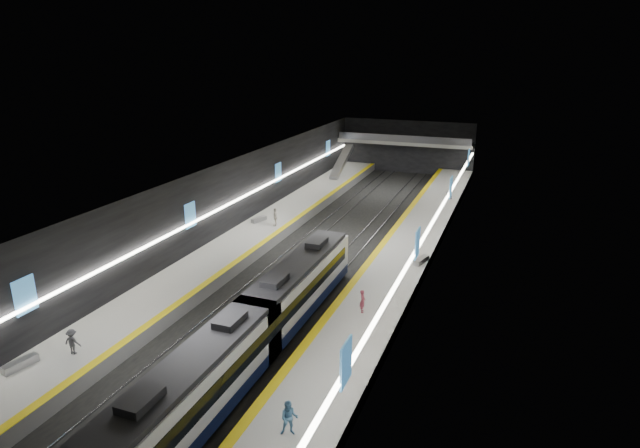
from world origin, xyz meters
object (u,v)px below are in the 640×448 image
at_px(train, 255,328).
at_px(passenger_right_a, 363,301).
at_px(bench_left_near, 20,364).
at_px(passenger_right_b, 289,418).
at_px(escalator, 342,162).
at_px(bench_right_far, 449,195).
at_px(bench_right_near, 421,260).
at_px(bench_left_far, 259,219).
at_px(passenger_left_a, 275,217).
at_px(passenger_left_b, 72,342).

bearing_deg(train, passenger_right_a, 52.98).
bearing_deg(bench_left_near, passenger_right_b, 12.06).
bearing_deg(passenger_right_b, train, 108.11).
height_order(escalator, passenger_right_b, escalator).
relative_size(bench_right_far, passenger_right_b, 1.16).
bearing_deg(bench_right_near, passenger_right_b, -78.78).
height_order(escalator, bench_left_far, escalator).
bearing_deg(passenger_left_a, bench_right_near, 50.73).
bearing_deg(train, passenger_left_b, -153.85).
xyz_separation_m(passenger_right_b, passenger_left_a, (-13.97, 27.91, 0.07)).
height_order(train, bench_right_far, train).
bearing_deg(passenger_right_b, escalator, 86.04).
bearing_deg(train, bench_left_far, 116.66).
bearing_deg(passenger_right_b, bench_right_far, 68.60).
height_order(escalator, passenger_left_a, escalator).
xyz_separation_m(escalator, bench_left_far, (-1.06, -23.89, -1.67)).
relative_size(bench_left_far, passenger_left_b, 1.17).
bearing_deg(passenger_left_a, bench_left_near, -28.27).
bearing_deg(passenger_left_b, bench_left_near, 45.32).
relative_size(passenger_left_a, passenger_left_b, 1.20).
distance_m(bench_left_far, bench_right_near, 18.82).
xyz_separation_m(escalator, bench_right_far, (16.22, -6.99, -1.65)).
bearing_deg(bench_right_far, passenger_left_a, -142.47).
bearing_deg(bench_left_far, passenger_left_b, -69.66).
bearing_deg(bench_left_near, bench_right_near, 62.84).
bearing_deg(passenger_left_b, passenger_right_b, 166.03).
relative_size(train, escalator, 3.53).
relative_size(train, passenger_right_b, 15.88).
xyz_separation_m(passenger_right_a, passenger_left_a, (-13.67, 14.88, 0.14)).
distance_m(bench_left_near, passenger_right_a, 21.10).
distance_m(passenger_right_a, passenger_left_b, 18.35).
height_order(bench_right_near, passenger_left_b, passenger_left_b).
relative_size(bench_left_near, bench_right_near, 1.03).
bearing_deg(bench_left_far, train, -45.98).
distance_m(bench_left_far, passenger_right_a, 22.29).
distance_m(train, passenger_left_a, 23.08).
bearing_deg(passenger_left_b, escalator, -96.58).
bearing_deg(passenger_left_b, train, -160.80).
bearing_deg(bench_left_far, bench_right_far, 61.71).
height_order(passenger_right_a, passenger_right_b, passenger_right_b).
height_order(passenger_right_b, passenger_left_b, passenger_right_b).
xyz_separation_m(bench_left_near, passenger_left_b, (1.73, 2.24, 0.56)).
xyz_separation_m(bench_right_near, passenger_left_b, (-16.67, -21.48, 0.56)).
bearing_deg(passenger_right_b, passenger_left_b, 152.90).
distance_m(escalator, passenger_right_a, 42.19).
bearing_deg(train, bench_right_far, 80.92).
distance_m(bench_left_far, passenger_left_b, 26.82).
distance_m(passenger_right_a, passenger_left_a, 20.21).
distance_m(train, escalator, 47.00).
height_order(train, passenger_right_a, train).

